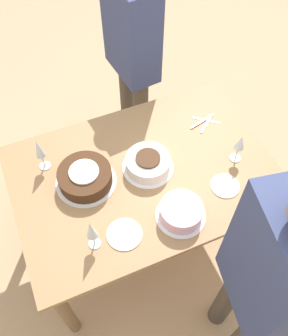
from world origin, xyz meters
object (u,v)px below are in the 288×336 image
object	(u,v)px
wine_glass_far	(39,150)
person_cutting	(132,47)
person_watching	(266,281)
wine_glass_extra	(240,143)
cake_center_white	(148,163)
cake_back_decorated	(181,212)
cake_front_chocolate	(85,177)
wine_glass_near	(91,230)

from	to	relation	value
wine_glass_far	person_cutting	size ratio (longest dim) A/B	0.14
person_watching	person_cutting	bearing A→B (deg)	7.34
wine_glass_far	person_watching	bearing A→B (deg)	122.06
wine_glass_extra	person_watching	size ratio (longest dim) A/B	0.12
cake_center_white	cake_back_decorated	xyz separation A→B (m)	(-0.03, 0.34, 0.00)
wine_glass_extra	person_watching	distance (m)	0.78
cake_center_white	cake_back_decorated	distance (m)	0.34
cake_back_decorated	wine_glass_far	xyz separation A→B (m)	(0.56, -0.57, 0.11)
cake_front_chocolate	wine_glass_far	size ratio (longest dim) A/B	1.48
cake_front_chocolate	wine_glass_far	bearing A→B (deg)	-46.51
wine_glass_near	person_watching	xyz separation A→B (m)	(-0.56, 0.52, 0.09)
wine_glass_near	person_watching	distance (m)	0.77
cake_front_chocolate	wine_glass_near	bearing A→B (deg)	78.68
wine_glass_far	wine_glass_extra	size ratio (longest dim) A/B	1.14
wine_glass_near	wine_glass_far	xyz separation A→B (m)	(0.11, -0.55, -0.00)
cake_back_decorated	wine_glass_near	size ratio (longest dim) A/B	1.15
cake_center_white	cake_front_chocolate	distance (m)	0.35
cake_back_decorated	person_watching	distance (m)	0.54
person_watching	cake_center_white	bearing A→B (deg)	20.21
wine_glass_near	person_watching	size ratio (longest dim) A/B	0.13
wine_glass_extra	wine_glass_far	bearing A→B (deg)	-20.13
wine_glass_extra	wine_glass_near	bearing A→B (deg)	11.35
person_watching	wine_glass_near	bearing A→B (deg)	57.48
person_cutting	cake_back_decorated	bearing A→B (deg)	-16.03
cake_back_decorated	wine_glass_far	size ratio (longest dim) A/B	1.16
wine_glass_far	wine_glass_extra	world-z (taller)	wine_glass_far
cake_front_chocolate	wine_glass_far	xyz separation A→B (m)	(0.18, -0.19, 0.10)
cake_center_white	person_watching	xyz separation A→B (m)	(-0.15, 0.84, 0.20)
cake_front_chocolate	wine_glass_near	size ratio (longest dim) A/B	1.47
cake_back_decorated	person_cutting	size ratio (longest dim) A/B	0.16
wine_glass_far	person_watching	distance (m)	1.26
cake_front_chocolate	cake_center_white	bearing A→B (deg)	172.58
cake_center_white	wine_glass_near	xyz separation A→B (m)	(0.42, 0.31, 0.11)
cake_back_decorated	person_cutting	xyz separation A→B (m)	(-0.20, -1.14, 0.13)
wine_glass_near	cake_back_decorated	bearing A→B (deg)	176.52
cake_center_white	person_watching	bearing A→B (deg)	99.91
cake_front_chocolate	wine_glass_near	distance (m)	0.38
person_cutting	wine_glass_far	bearing A→B (deg)	-59.34
cake_front_chocolate	cake_back_decorated	distance (m)	0.54
cake_back_decorated	wine_glass_near	bearing A→B (deg)	-3.48
wine_glass_far	cake_center_white	bearing A→B (deg)	156.00
wine_glass_extra	person_watching	bearing A→B (deg)	64.58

